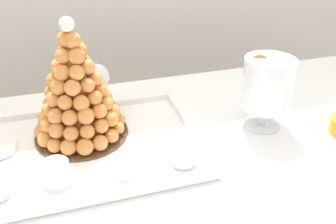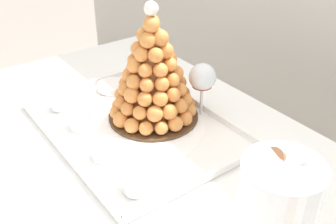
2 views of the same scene
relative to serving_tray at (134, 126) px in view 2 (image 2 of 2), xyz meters
name	(u,v)px [view 2 (image 2 of 2)]	position (x,y,z in m)	size (l,w,h in m)	color
buffet_table	(186,221)	(0.28, -0.04, -0.10)	(1.74, 0.85, 0.75)	brown
serving_tray	(134,126)	(0.00, 0.00, 0.00)	(0.58, 0.42, 0.02)	white
croquembouche	(153,75)	(-0.01, 0.07, 0.13)	(0.25, 0.25, 0.33)	#4C331E
dessert_cup_left	(60,102)	(-0.21, -0.12, 0.02)	(0.05, 0.05, 0.05)	silver
dessert_cup_mid_left	(80,119)	(-0.08, -0.12, 0.03)	(0.06, 0.06, 0.06)	silver
dessert_cup_centre	(103,151)	(0.08, -0.13, 0.02)	(0.06, 0.06, 0.05)	silver
dessert_cup_mid_right	(136,182)	(0.22, -0.13, 0.03)	(0.06, 0.06, 0.05)	silver
creme_brulee_ramekin	(112,86)	(-0.22, 0.06, 0.01)	(0.09, 0.09, 0.02)	white
macaron_goblet	(278,200)	(0.50, -0.02, 0.13)	(0.14, 0.14, 0.22)	white
wine_glass	(202,79)	(0.06, 0.19, 0.11)	(0.08, 0.08, 0.16)	silver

